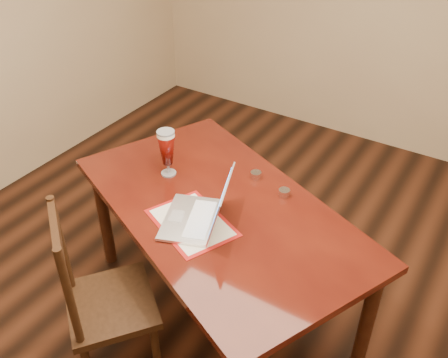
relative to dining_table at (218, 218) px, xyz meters
The scene contains 4 objects.
ground 0.71m from the dining_table, 31.08° to the right, with size 5.00×5.00×0.00m, color black.
room_shell 1.07m from the dining_table, 31.08° to the right, with size 4.51×5.01×2.71m.
dining_table is the anchor object (origin of this frame).
dining_chair 0.71m from the dining_table, 113.40° to the right, with size 0.60×0.60×1.04m.
Camera 1 is at (1.01, -1.64, 2.39)m, focal length 40.00 mm.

